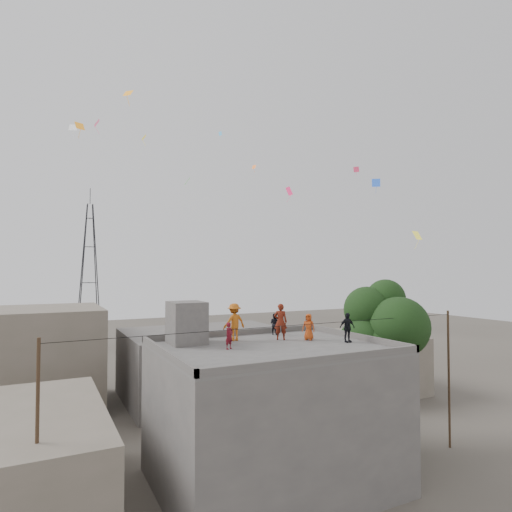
{
  "coord_description": "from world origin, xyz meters",
  "views": [
    {
      "loc": [
        -9.5,
        -17.22,
        9.57
      ],
      "look_at": [
        0.88,
        3.3,
        10.38
      ],
      "focal_mm": 30.0,
      "sensor_mm": 36.0,
      "label": 1
    }
  ],
  "objects": [
    {
      "name": "person_red_child",
      "position": [
        -1.94,
        0.37,
        6.69
      ],
      "size": [
        0.51,
        0.44,
        1.18
      ],
      "primitive_type": "imported",
      "rotation": [
        0.0,
        0.0,
        0.44
      ],
      "color": "maroon",
      "rests_on": "main_building"
    },
    {
      "name": "person_dark_adult",
      "position": [
        3.91,
        -0.56,
        6.82
      ],
      "size": [
        0.86,
        0.42,
        1.43
      ],
      "primitive_type": "imported",
      "rotation": [
        0.0,
        0.0,
        -0.08
      ],
      "color": "black",
      "rests_on": "main_building"
    },
    {
      "name": "person_red_adult",
      "position": [
        1.37,
        1.53,
        7.01
      ],
      "size": [
        0.8,
        0.72,
        1.82
      ],
      "primitive_type": "imported",
      "rotation": [
        0.0,
        0.0,
        2.58
      ],
      "color": "#631C0F",
      "rests_on": "main_building"
    },
    {
      "name": "neighbor_north",
      "position": [
        2.0,
        14.0,
        2.5
      ],
      "size": [
        12.0,
        9.0,
        5.0
      ],
      "primitive_type": "cube",
      "color": "#53504E",
      "rests_on": "ground"
    },
    {
      "name": "ground",
      "position": [
        0.0,
        0.0,
        0.0
      ],
      "size": [
        140.0,
        140.0,
        0.0
      ],
      "primitive_type": "plane",
      "color": "#453F38",
      "rests_on": "ground"
    },
    {
      "name": "main_building",
      "position": [
        0.0,
        0.0,
        3.05
      ],
      "size": [
        10.0,
        8.0,
        6.1
      ],
      "color": "#53504E",
      "rests_on": "ground"
    },
    {
      "name": "parapet",
      "position": [
        0.0,
        0.0,
        6.25
      ],
      "size": [
        10.0,
        8.0,
        0.3
      ],
      "color": "#53504E",
      "rests_on": "main_building"
    },
    {
      "name": "neighbor_east",
      "position": [
        14.0,
        10.0,
        2.2
      ],
      "size": [
        7.0,
        8.0,
        4.4
      ],
      "primitive_type": "cube",
      "color": "#6B6354",
      "rests_on": "ground"
    },
    {
      "name": "person_dark_child",
      "position": [
        1.99,
        3.24,
        6.68
      ],
      "size": [
        0.64,
        0.7,
        1.15
      ],
      "primitive_type": "imported",
      "rotation": [
        0.0,
        0.0,
        2.02
      ],
      "color": "black",
      "rests_on": "main_building"
    },
    {
      "name": "tree",
      "position": [
        7.37,
        0.6,
        6.1
      ],
      "size": [
        4.9,
        4.6,
        9.1
      ],
      "color": "black",
      "rests_on": "ground"
    },
    {
      "name": "person_orange_adult",
      "position": [
        -0.81,
        2.37,
        7.02
      ],
      "size": [
        1.27,
        0.84,
        1.85
      ],
      "primitive_type": "imported",
      "rotation": [
        0.0,
        0.0,
        -3.01
      ],
      "color": "#B85A15",
      "rests_on": "main_building"
    },
    {
      "name": "stair_head_box",
      "position": [
        -3.2,
        2.6,
        7.1
      ],
      "size": [
        1.6,
        1.8,
        2.0
      ],
      "primitive_type": "cube",
      "color": "#53504E",
      "rests_on": "main_building"
    },
    {
      "name": "neighbor_northwest",
      "position": [
        -10.0,
        16.0,
        3.5
      ],
      "size": [
        9.0,
        8.0,
        7.0
      ],
      "primitive_type": "cube",
      "color": "#6B6354",
      "rests_on": "ground"
    },
    {
      "name": "person_orange_child",
      "position": [
        2.62,
        0.87,
        6.76
      ],
      "size": [
        0.74,
        0.76,
        1.31
      ],
      "primitive_type": "imported",
      "rotation": [
        0.0,
        0.0,
        -0.85
      ],
      "color": "#B94215",
      "rests_on": "main_building"
    },
    {
      "name": "utility_line",
      "position": [
        0.5,
        -1.25,
        3.83
      ],
      "size": [
        20.12,
        0.62,
        7.4
      ],
      "color": "black",
      "rests_on": "ground"
    },
    {
      "name": "transmission_tower",
      "position": [
        -4.0,
        40.0,
        9.07
      ],
      "size": [
        2.97,
        2.97,
        20.01
      ],
      "color": "black",
      "rests_on": "ground"
    },
    {
      "name": "kites",
      "position": [
        1.44,
        6.77,
        16.27
      ],
      "size": [
        19.91,
        19.4,
        10.68
      ],
      "color": "orange",
      "rests_on": "ground"
    }
  ]
}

